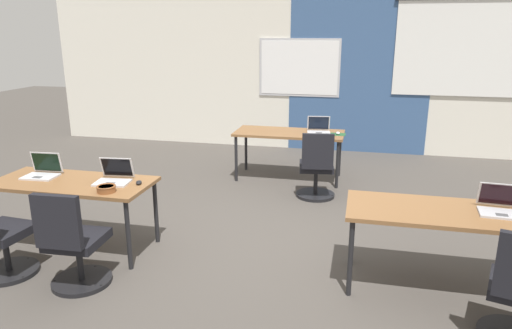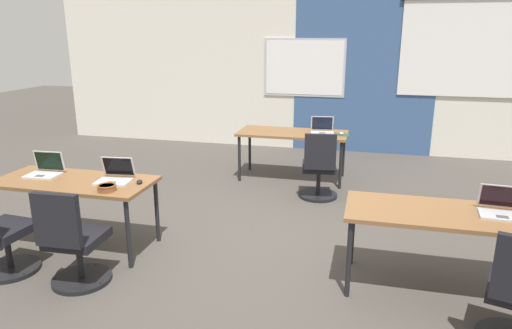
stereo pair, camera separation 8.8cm
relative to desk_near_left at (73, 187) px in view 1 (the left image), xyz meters
name	(u,v)px [view 1 (the left image)]	position (x,y,z in m)	size (l,w,h in m)	color
ground_plane	(256,239)	(1.75, 0.60, -0.66)	(24.00, 24.00, 0.00)	#47423D
back_wall_assembly	(309,73)	(1.80, 4.80, 0.75)	(10.00, 0.27, 2.80)	silver
desk_near_left	(73,187)	(0.00, 0.00, 0.00)	(1.60, 0.70, 0.72)	brown
desk_near_right	(443,217)	(3.50, 0.00, 0.00)	(1.60, 0.70, 0.72)	brown
desk_far_center	(289,136)	(1.75, 2.80, 0.00)	(1.60, 0.70, 0.72)	brown
laptop_far_right	(319,129)	(2.18, 2.86, 0.11)	(0.37, 0.33, 0.23)	silver
mousepad_far_right	(338,134)	(2.46, 2.79, 0.06)	(0.22, 0.19, 0.00)	#23512D
mouse_far_right	(338,133)	(2.46, 2.79, 0.08)	(0.07, 0.11, 0.03)	silver
chair_far_right	(316,171)	(2.24, 2.02, -0.28)	(0.52, 0.57, 0.92)	black
laptop_near_right_end	(500,207)	(3.94, 0.05, 0.11)	(0.35, 0.32, 0.23)	#B7B7BC
laptop_near_left_inner	(114,177)	(0.42, 0.07, 0.11)	(0.36, 0.34, 0.23)	silver
mouse_near_left_inner	(139,182)	(0.69, 0.06, 0.08)	(0.09, 0.11, 0.03)	black
chair_near_left_inner	(73,248)	(0.44, -0.70, -0.28)	(0.52, 0.55, 0.92)	black
laptop_near_left_end	(42,171)	(-0.39, 0.08, 0.11)	(0.35, 0.29, 0.24)	silver
snack_bowl	(106,188)	(0.51, -0.22, 0.10)	(0.18, 0.18, 0.06)	brown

